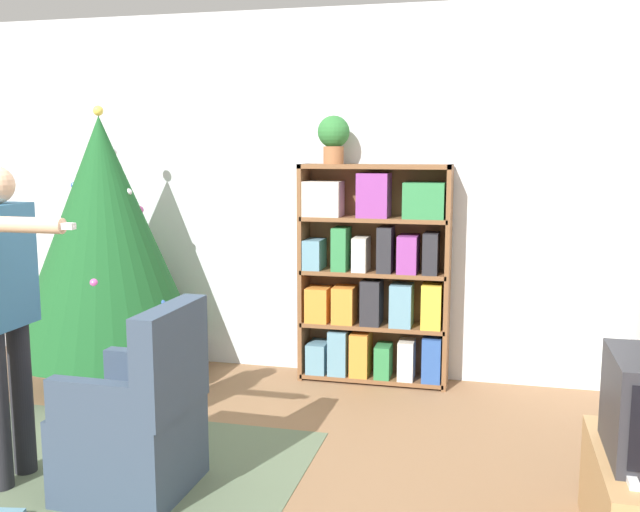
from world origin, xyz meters
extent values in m
cube|color=silver|center=(0.00, 2.30, 1.30)|extent=(8.00, 0.10, 2.60)
cube|color=#56664C|center=(-0.48, 0.18, 0.00)|extent=(2.15, 1.82, 0.01)
cube|color=brown|center=(0.18, 2.10, 0.76)|extent=(0.03, 0.26, 1.53)
cube|color=brown|center=(1.19, 2.10, 0.76)|extent=(0.03, 0.26, 1.53)
cube|color=brown|center=(0.68, 2.10, 1.51)|extent=(1.04, 0.26, 0.03)
cube|color=brown|center=(0.68, 2.23, 0.76)|extent=(1.04, 0.01, 1.53)
cube|color=brown|center=(0.68, 2.10, 0.03)|extent=(1.01, 0.26, 0.03)
cube|color=#5B899E|center=(0.29, 2.09, 0.15)|extent=(0.14, 0.23, 0.21)
cube|color=#5B899E|center=(0.44, 2.09, 0.20)|extent=(0.13, 0.24, 0.32)
cube|color=orange|center=(0.60, 2.09, 0.20)|extent=(0.13, 0.25, 0.31)
cube|color=#2D7A42|center=(0.76, 2.07, 0.16)|extent=(0.11, 0.20, 0.23)
cube|color=beige|center=(0.92, 2.06, 0.18)|extent=(0.11, 0.19, 0.27)
cube|color=#284C93|center=(1.10, 2.09, 0.20)|extent=(0.13, 0.24, 0.31)
cube|color=brown|center=(0.68, 2.10, 0.40)|extent=(1.01, 0.26, 0.03)
cube|color=orange|center=(0.29, 2.07, 0.54)|extent=(0.16, 0.19, 0.24)
cube|color=orange|center=(0.48, 2.07, 0.55)|extent=(0.15, 0.20, 0.26)
cube|color=#232328|center=(0.67, 2.08, 0.58)|extent=(0.13, 0.21, 0.31)
cube|color=#5B899E|center=(0.88, 2.07, 0.57)|extent=(0.15, 0.20, 0.29)
cube|color=gold|center=(1.09, 2.09, 0.57)|extent=(0.13, 0.23, 0.30)
cube|color=brown|center=(0.68, 2.10, 0.78)|extent=(1.01, 0.26, 0.03)
cube|color=#5B899E|center=(0.26, 2.08, 0.90)|extent=(0.12, 0.22, 0.21)
cube|color=#2D7A42|center=(0.45, 2.07, 0.94)|extent=(0.10, 0.21, 0.30)
cube|color=beige|center=(0.59, 2.08, 0.91)|extent=(0.10, 0.22, 0.23)
cube|color=#232328|center=(0.77, 2.07, 0.95)|extent=(0.10, 0.19, 0.31)
cube|color=#843889|center=(0.92, 2.09, 0.92)|extent=(0.13, 0.25, 0.25)
cube|color=#232328|center=(1.07, 2.08, 0.93)|extent=(0.10, 0.21, 0.28)
cube|color=brown|center=(0.68, 2.10, 1.15)|extent=(1.01, 0.26, 0.03)
cube|color=beige|center=(0.32, 2.07, 1.29)|extent=(0.26, 0.20, 0.24)
cube|color=#843889|center=(0.68, 2.08, 1.32)|extent=(0.21, 0.22, 0.30)
cube|color=#2D7A42|center=(1.02, 2.09, 1.29)|extent=(0.27, 0.25, 0.24)
cube|color=white|center=(2.00, -0.10, 0.44)|extent=(0.04, 0.12, 0.02)
cylinder|color=#4C3323|center=(-1.13, 1.66, 0.05)|extent=(0.36, 0.36, 0.10)
cylinder|color=brown|center=(-1.13, 1.66, 0.16)|extent=(0.08, 0.08, 0.12)
cone|color=#195123|center=(-1.13, 1.66, 1.04)|extent=(1.31, 1.31, 1.63)
sphere|color=silver|center=(-0.94, 1.67, 1.34)|extent=(0.05, 0.05, 0.05)
sphere|color=silver|center=(-1.07, 1.73, 1.60)|extent=(0.04, 0.04, 0.04)
sphere|color=#B74C93|center=(-0.92, 1.78, 1.21)|extent=(0.06, 0.06, 0.06)
sphere|color=gold|center=(-1.47, 1.83, 0.88)|extent=(0.05, 0.05, 0.05)
sphere|color=#335BB2|center=(-0.67, 1.56, 0.60)|extent=(0.06, 0.06, 0.06)
sphere|color=red|center=(-1.46, 1.98, 0.64)|extent=(0.07, 0.07, 0.07)
sphere|color=silver|center=(-1.24, 1.84, 1.31)|extent=(0.06, 0.06, 0.06)
sphere|color=silver|center=(-1.30, 1.79, 1.29)|extent=(0.07, 0.07, 0.07)
sphere|color=#335BB2|center=(-1.30, 1.58, 1.38)|extent=(0.05, 0.05, 0.05)
sphere|color=#B74C93|center=(-0.99, 1.28, 0.78)|extent=(0.06, 0.06, 0.06)
sphere|color=#E5CC4C|center=(-1.13, 1.66, 1.88)|extent=(0.07, 0.07, 0.07)
cube|color=#334256|center=(-0.17, 0.20, 0.21)|extent=(0.57, 0.57, 0.42)
cube|color=#334256|center=(0.06, 0.20, 0.67)|extent=(0.13, 0.56, 0.50)
cube|color=#334256|center=(-0.17, 0.44, 0.52)|extent=(0.51, 0.09, 0.20)
cube|color=#334256|center=(-0.18, -0.04, 0.52)|extent=(0.51, 0.09, 0.20)
cylinder|color=#232328|center=(-0.79, 0.25, 0.39)|extent=(0.11, 0.11, 0.78)
cube|color=teal|center=(-0.79, 0.16, 1.08)|extent=(0.18, 0.32, 0.59)
cylinder|color=#DBAD89|center=(-0.79, 0.36, 1.05)|extent=(0.07, 0.07, 0.47)
cylinder|color=#DBAD89|center=(-0.55, -0.04, 1.30)|extent=(0.48, 0.07, 0.07)
cube|color=white|center=(-0.31, -0.04, 1.30)|extent=(0.11, 0.04, 0.03)
cylinder|color=#935B38|center=(0.39, 2.10, 1.59)|extent=(0.14, 0.14, 0.12)
sphere|color=#2D7033|center=(0.39, 2.10, 1.74)|extent=(0.22, 0.22, 0.22)
cube|color=#5B899E|center=(-0.63, 1.28, 0.02)|extent=(0.16, 0.13, 0.03)
cube|color=orange|center=(-0.64, 1.29, 0.05)|extent=(0.16, 0.13, 0.03)
camera|label=1|loc=(1.48, -2.72, 1.63)|focal=40.00mm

